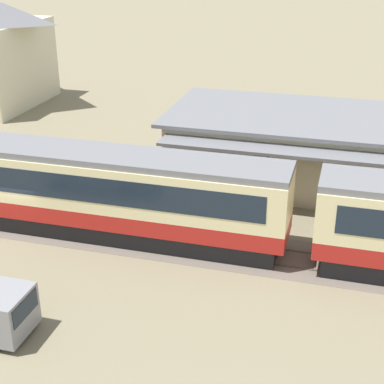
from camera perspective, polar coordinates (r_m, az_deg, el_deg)
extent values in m
plane|color=#7A7056|center=(30.05, -15.98, -3.41)|extent=(600.00, 600.00, 0.00)
cube|color=#AD1E19|center=(28.82, -11.42, -1.26)|extent=(20.62, 2.83, 0.80)
cube|color=beige|center=(28.22, -11.67, 1.49)|extent=(20.62, 2.83, 2.19)
cube|color=#192330|center=(28.18, -11.69, 1.69)|extent=(18.97, 2.87, 1.23)
cube|color=slate|center=(27.77, -11.88, 3.86)|extent=(20.62, 2.66, 0.30)
cube|color=black|center=(29.18, -11.29, -2.75)|extent=(19.80, 2.43, 0.88)
cylinder|color=black|center=(26.40, 1.42, -5.31)|extent=(0.90, 0.18, 0.90)
cylinder|color=black|center=(27.62, 2.16, -3.90)|extent=(0.90, 0.18, 0.90)
cube|color=beige|center=(34.43, 8.63, 4.29)|extent=(11.92, 7.67, 3.78)
cube|color=slate|center=(33.82, 8.84, 7.46)|extent=(12.87, 8.29, 0.20)
cube|color=slate|center=(29.60, 7.58, 4.09)|extent=(11.44, 1.60, 0.16)
cylinder|color=brown|center=(29.68, 7.23, 0.57)|extent=(0.14, 0.14, 3.30)
cube|color=gray|center=(22.28, -17.92, -10.99)|extent=(1.89, 1.93, 1.64)
cube|color=#192330|center=(21.63, -15.87, -10.80)|extent=(0.03, 1.61, 0.72)
cylinder|color=black|center=(23.37, -17.23, -10.98)|extent=(0.80, 0.26, 0.80)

